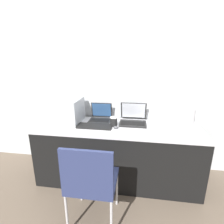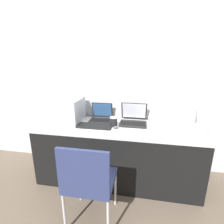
{
  "view_description": "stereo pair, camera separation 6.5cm",
  "coord_description": "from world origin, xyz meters",
  "px_view_note": "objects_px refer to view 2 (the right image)",
  "views": [
    {
      "loc": [
        0.22,
        -1.68,
        1.55
      ],
      "look_at": [
        -0.08,
        0.35,
        0.92
      ],
      "focal_mm": 28.0,
      "sensor_mm": 36.0,
      "label": 1
    },
    {
      "loc": [
        0.29,
        -1.67,
        1.55
      ],
      "look_at": [
        -0.08,
        0.35,
        0.92
      ],
      "focal_mm": 28.0,
      "sensor_mm": 36.0,
      "label": 2
    }
  ],
  "objects_px": {
    "metal_pitcher": "(192,117)",
    "laptop_right": "(133,119)",
    "coffee_cup": "(114,121)",
    "mouse": "(116,127)",
    "printer": "(66,109)",
    "laptop_left": "(101,117)",
    "chair": "(88,179)",
    "external_keyboard": "(95,126)"
  },
  "relations": [
    {
      "from": "coffee_cup",
      "to": "external_keyboard",
      "type": "bearing_deg",
      "value": -160.51
    },
    {
      "from": "printer",
      "to": "laptop_left",
      "type": "distance_m",
      "value": 0.48
    },
    {
      "from": "external_keyboard",
      "to": "mouse",
      "type": "height_order",
      "value": "mouse"
    },
    {
      "from": "laptop_right",
      "to": "chair",
      "type": "relative_size",
      "value": 0.39
    },
    {
      "from": "coffee_cup",
      "to": "chair",
      "type": "bearing_deg",
      "value": -97.31
    },
    {
      "from": "laptop_right",
      "to": "mouse",
      "type": "height_order",
      "value": "laptop_right"
    },
    {
      "from": "external_keyboard",
      "to": "chair",
      "type": "bearing_deg",
      "value": -79.35
    },
    {
      "from": "printer",
      "to": "chair",
      "type": "relative_size",
      "value": 0.47
    },
    {
      "from": "laptop_right",
      "to": "external_keyboard",
      "type": "height_order",
      "value": "laptop_right"
    },
    {
      "from": "external_keyboard",
      "to": "coffee_cup",
      "type": "xyz_separation_m",
      "value": [
        0.23,
        0.08,
        0.05
      ]
    },
    {
      "from": "coffee_cup",
      "to": "chair",
      "type": "height_order",
      "value": "chair"
    },
    {
      "from": "laptop_left",
      "to": "metal_pitcher",
      "type": "relative_size",
      "value": 1.14
    },
    {
      "from": "printer",
      "to": "laptop_right",
      "type": "relative_size",
      "value": 1.2
    },
    {
      "from": "laptop_right",
      "to": "mouse",
      "type": "xyz_separation_m",
      "value": [
        -0.19,
        -0.24,
        -0.04
      ]
    },
    {
      "from": "laptop_left",
      "to": "chair",
      "type": "distance_m",
      "value": 0.98
    },
    {
      "from": "printer",
      "to": "metal_pitcher",
      "type": "distance_m",
      "value": 1.62
    },
    {
      "from": "printer",
      "to": "laptop_left",
      "type": "height_order",
      "value": "printer"
    },
    {
      "from": "laptop_right",
      "to": "chair",
      "type": "xyz_separation_m",
      "value": [
        -0.33,
        -0.91,
        -0.28
      ]
    },
    {
      "from": "printer",
      "to": "metal_pitcher",
      "type": "height_order",
      "value": "printer"
    },
    {
      "from": "external_keyboard",
      "to": "chair",
      "type": "height_order",
      "value": "chair"
    },
    {
      "from": "printer",
      "to": "mouse",
      "type": "height_order",
      "value": "printer"
    },
    {
      "from": "coffee_cup",
      "to": "mouse",
      "type": "relative_size",
      "value": 1.86
    },
    {
      "from": "metal_pitcher",
      "to": "laptop_right",
      "type": "bearing_deg",
      "value": -177.42
    },
    {
      "from": "external_keyboard",
      "to": "mouse",
      "type": "distance_m",
      "value": 0.27
    },
    {
      "from": "chair",
      "to": "coffee_cup",
      "type": "bearing_deg",
      "value": 82.69
    },
    {
      "from": "laptop_right",
      "to": "chair",
      "type": "height_order",
      "value": "laptop_right"
    },
    {
      "from": "laptop_right",
      "to": "external_keyboard",
      "type": "bearing_deg",
      "value": -154.05
    },
    {
      "from": "printer",
      "to": "external_keyboard",
      "type": "distance_m",
      "value": 0.47
    },
    {
      "from": "coffee_cup",
      "to": "mouse",
      "type": "distance_m",
      "value": 0.11
    },
    {
      "from": "coffee_cup",
      "to": "chair",
      "type": "relative_size",
      "value": 0.13
    },
    {
      "from": "laptop_right",
      "to": "coffee_cup",
      "type": "height_order",
      "value": "laptop_right"
    },
    {
      "from": "chair",
      "to": "laptop_left",
      "type": "bearing_deg",
      "value": 96.59
    },
    {
      "from": "laptop_left",
      "to": "mouse",
      "type": "bearing_deg",
      "value": -47.35
    },
    {
      "from": "external_keyboard",
      "to": "mouse",
      "type": "bearing_deg",
      "value": -3.24
    },
    {
      "from": "laptop_left",
      "to": "external_keyboard",
      "type": "xyz_separation_m",
      "value": [
        -0.02,
        -0.26,
        -0.04
      ]
    },
    {
      "from": "chair",
      "to": "metal_pitcher",
      "type": "bearing_deg",
      "value": 41.71
    },
    {
      "from": "printer",
      "to": "coffee_cup",
      "type": "height_order",
      "value": "printer"
    },
    {
      "from": "metal_pitcher",
      "to": "coffee_cup",
      "type": "bearing_deg",
      "value": -169.48
    },
    {
      "from": "printer",
      "to": "coffee_cup",
      "type": "xyz_separation_m",
      "value": [
        0.65,
        -0.05,
        -0.11
      ]
    },
    {
      "from": "metal_pitcher",
      "to": "laptop_left",
      "type": "bearing_deg",
      "value": -179.88
    },
    {
      "from": "laptop_left",
      "to": "chair",
      "type": "xyz_separation_m",
      "value": [
        0.11,
        -0.94,
        -0.28
      ]
    },
    {
      "from": "laptop_right",
      "to": "laptop_left",
      "type": "bearing_deg",
      "value": 176.13
    }
  ]
}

